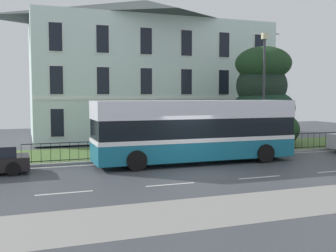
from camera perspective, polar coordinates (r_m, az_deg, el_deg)
ground_plane at (r=18.90m, az=3.11°, el=-6.16°), size 60.00×56.00×0.18m
georgian_townhouse at (r=33.67m, az=-3.16°, el=8.29°), size 18.70×10.40×11.19m
iron_verge_railing at (r=22.79m, az=5.37°, el=-2.74°), size 19.72×0.04×0.97m
evergreen_tree at (r=27.70m, az=13.38°, el=3.02°), size 4.91×4.91×6.98m
single_decker_bus at (r=20.32m, az=3.93°, el=-0.60°), size 10.38×2.65×3.19m
street_lamp_post at (r=25.00m, az=13.55°, el=5.88°), size 0.36×0.24×7.07m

